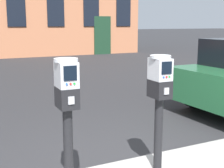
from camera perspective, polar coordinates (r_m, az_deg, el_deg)
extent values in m
cylinder|color=black|center=(3.09, -7.78, -11.54)|extent=(0.09, 0.09, 0.82)
cube|color=black|center=(2.93, -8.03, -2.39)|extent=(0.18, 0.24, 0.19)
cube|color=#A5A8AD|center=(2.82, -7.28, -2.92)|extent=(0.06, 0.01, 0.07)
cube|color=#B7BABF|center=(2.89, -8.14, 1.68)|extent=(0.18, 0.23, 0.23)
cube|color=black|center=(2.78, -7.44, 1.91)|extent=(0.12, 0.01, 0.13)
cylinder|color=blue|center=(2.78, -8.07, -0.04)|extent=(0.02, 0.01, 0.02)
cylinder|color=red|center=(2.79, -7.38, 0.02)|extent=(0.02, 0.01, 0.02)
cylinder|color=green|center=(2.80, -6.70, 0.07)|extent=(0.02, 0.01, 0.02)
cylinder|color=#B7BABF|center=(2.88, -8.21, 4.26)|extent=(0.22, 0.22, 0.03)
cylinder|color=black|center=(3.52, 8.25, -8.81)|extent=(0.09, 0.09, 0.81)
cube|color=black|center=(3.39, 8.47, -0.85)|extent=(0.18, 0.24, 0.19)
cube|color=#A5A8AD|center=(3.28, 9.68, -1.25)|extent=(0.06, 0.01, 0.07)
cube|color=#B7BABF|center=(3.35, 8.57, 2.64)|extent=(0.18, 0.23, 0.23)
cube|color=black|center=(3.25, 9.73, 2.84)|extent=(0.12, 0.01, 0.13)
cylinder|color=blue|center=(3.24, 9.19, 1.20)|extent=(0.02, 0.01, 0.02)
cylinder|color=red|center=(3.26, 9.70, 1.24)|extent=(0.02, 0.01, 0.02)
cylinder|color=green|center=(3.28, 10.20, 1.29)|extent=(0.02, 0.01, 0.02)
cylinder|color=#B7BABF|center=(3.33, 8.63, 4.84)|extent=(0.22, 0.22, 0.03)
cylinder|color=black|center=(6.78, 14.78, -1.48)|extent=(0.64, 0.23, 0.64)
cube|color=black|center=(16.70, -16.71, 12.52)|extent=(0.90, 0.06, 1.60)
cube|color=black|center=(17.16, -10.00, 12.74)|extent=(0.90, 0.06, 1.60)
cube|color=black|center=(17.83, -3.72, 12.80)|extent=(0.90, 0.06, 1.60)
cube|color=black|center=(18.69, 2.05, 12.72)|extent=(0.90, 0.06, 1.60)
cube|color=#193823|center=(18.10, -1.71, 8.65)|extent=(1.00, 0.07, 2.10)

